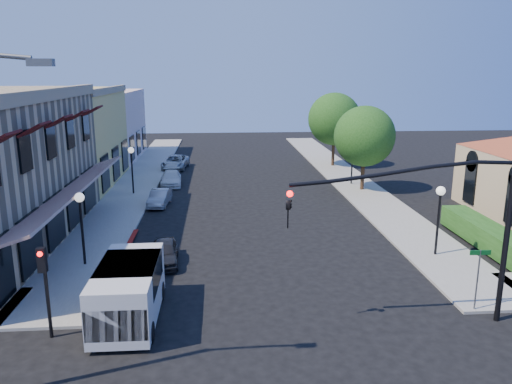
{
  "coord_description": "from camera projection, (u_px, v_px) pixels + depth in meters",
  "views": [
    {
      "loc": [
        -2.12,
        -14.55,
        8.95
      ],
      "look_at": [
        -0.15,
        11.51,
        2.6
      ],
      "focal_mm": 35.0,
      "sensor_mm": 36.0,
      "label": 1
    }
  ],
  "objects": [
    {
      "name": "lamppost_left_near",
      "position": [
        80.0,
        210.0,
        22.86
      ],
      "size": [
        0.44,
        0.44,
        3.57
      ],
      "color": "black",
      "rests_on": "ground"
    },
    {
      "name": "hedge",
      "position": [
        486.0,
        248.0,
        25.95
      ],
      "size": [
        1.4,
        8.0,
        1.1
      ],
      "primitive_type": "cube",
      "color": "#1D4A15",
      "rests_on": "ground"
    },
    {
      "name": "lamppost_right_near",
      "position": [
        440.0,
        203.0,
        24.1
      ],
      "size": [
        0.44,
        0.44,
        3.57
      ],
      "color": "black",
      "rests_on": "ground"
    },
    {
      "name": "street_name_sign",
      "position": [
        478.0,
        270.0,
        18.65
      ],
      "size": [
        0.8,
        0.06,
        2.5
      ],
      "color": "#595B5E",
      "rests_on": "ground"
    },
    {
      "name": "secondary_signal",
      "position": [
        44.0,
        276.0,
        16.6
      ],
      "size": [
        0.28,
        0.42,
        3.32
      ],
      "color": "black",
      "rests_on": "ground"
    },
    {
      "name": "street_tree_b",
      "position": [
        334.0,
        119.0,
        46.95
      ],
      "size": [
        4.94,
        4.94,
        7.02
      ],
      "color": "#332414",
      "rests_on": "ground"
    },
    {
      "name": "sidewalk_left",
      "position": [
        140.0,
        180.0,
        41.88
      ],
      "size": [
        3.5,
        50.0,
        0.12
      ],
      "primitive_type": "cube",
      "color": "gray",
      "rests_on": "ground"
    },
    {
      "name": "parked_car_c",
      "position": [
        171.0,
        178.0,
        40.02
      ],
      "size": [
        1.83,
        3.99,
        1.13
      ],
      "primitive_type": "imported",
      "rotation": [
        0.0,
        0.0,
        0.06
      ],
      "color": "white",
      "rests_on": "ground"
    },
    {
      "name": "lamppost_right_far",
      "position": [
        353.0,
        151.0,
        39.6
      ],
      "size": [
        0.44,
        0.44,
        3.57
      ],
      "color": "black",
      "rests_on": "ground"
    },
    {
      "name": "pink_stucco_building",
      "position": [
        88.0,
        126.0,
        51.23
      ],
      "size": [
        10.0,
        12.0,
        7.0
      ],
      "primitive_type": "cube",
      "color": "beige",
      "rests_on": "ground"
    },
    {
      "name": "lamppost_left_far",
      "position": [
        131.0,
        158.0,
        36.42
      ],
      "size": [
        0.44,
        0.44,
        3.57
      ],
      "color": "black",
      "rests_on": "ground"
    },
    {
      "name": "yellow_stucco_building",
      "position": [
        50.0,
        138.0,
        39.53
      ],
      "size": [
        10.0,
        12.0,
        7.6
      ],
      "primitive_type": "cube",
      "color": "#DAC162",
      "rests_on": "ground"
    },
    {
      "name": "parked_car_b",
      "position": [
        160.0,
        198.0,
        33.96
      ],
      "size": [
        1.45,
        3.42,
        1.1
      ],
      "primitive_type": "imported",
      "rotation": [
        0.0,
        0.0,
        -0.09
      ],
      "color": "#9C9EA1",
      "rests_on": "ground"
    },
    {
      "name": "curb_red_strip",
      "position": [
        120.0,
        265.0,
        23.62
      ],
      "size": [
        0.25,
        10.0,
        0.06
      ],
      "primitive_type": "cube",
      "color": "maroon",
      "rests_on": "ground"
    },
    {
      "name": "parked_car_d",
      "position": [
        175.0,
        162.0,
        46.78
      ],
      "size": [
        2.56,
        4.72,
        1.26
      ],
      "primitive_type": "imported",
      "rotation": [
        0.0,
        0.0,
        -0.11
      ],
      "color": "#AFB1B4",
      "rests_on": "ground"
    },
    {
      "name": "white_van",
      "position": [
        128.0,
        289.0,
        18.11
      ],
      "size": [
        2.14,
        4.82,
        2.14
      ],
      "color": "silver",
      "rests_on": "ground"
    },
    {
      "name": "sidewalk_right",
      "position": [
        345.0,
        177.0,
        43.16
      ],
      "size": [
        3.5,
        50.0,
        0.12
      ],
      "primitive_type": "cube",
      "color": "gray",
      "rests_on": "ground"
    },
    {
      "name": "signal_mast_arm",
      "position": [
        450.0,
        215.0,
        17.28
      ],
      "size": [
        8.01,
        0.39,
        6.0
      ],
      "color": "black",
      "rests_on": "ground"
    },
    {
      "name": "parked_car_a",
      "position": [
        164.0,
        252.0,
        23.72
      ],
      "size": [
        1.57,
        3.37,
        1.12
      ],
      "primitive_type": "imported",
      "rotation": [
        0.0,
        0.0,
        0.08
      ],
      "color": "black",
      "rests_on": "ground"
    },
    {
      "name": "ground",
      "position": [
        287.0,
        351.0,
        16.37
      ],
      "size": [
        120.0,
        120.0,
        0.0
      ],
      "primitive_type": "plane",
      "color": "black",
      "rests_on": "ground"
    },
    {
      "name": "street_tree_a",
      "position": [
        364.0,
        136.0,
        37.34
      ],
      "size": [
        4.56,
        4.56,
        6.48
      ],
      "color": "#332414",
      "rests_on": "ground"
    }
  ]
}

